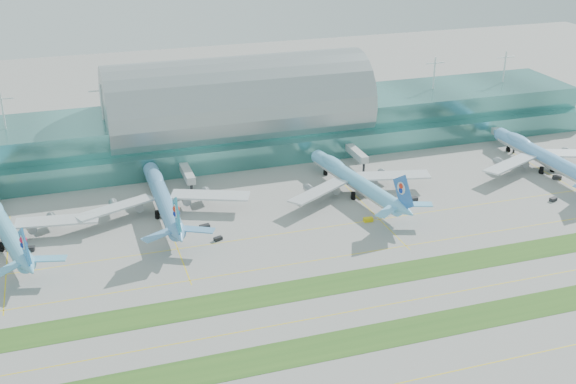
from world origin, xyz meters
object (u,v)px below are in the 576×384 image
object	(u,v)px
terminal	(239,120)
airliner_d	(542,155)
airliner_a	(5,228)
airliner_b	(162,197)
airliner_c	(354,179)

from	to	relation	value
terminal	airliner_d	xyz separation A→B (m)	(118.56, -64.56, -7.81)
airliner_a	airliner_b	distance (m)	56.22
airliner_a	airliner_b	bearing A→B (deg)	-5.20
airliner_b	terminal	bearing A→B (deg)	52.15
terminal	airliner_b	distance (m)	73.68
airliner_a	airliner_d	xyz separation A→B (m)	(218.72, 2.21, 0.30)
airliner_b	airliner_c	size ratio (longest dim) A/B	1.02
airliner_b	airliner_c	xyz separation A→B (m)	(75.43, -6.15, -0.10)
terminal	airliner_a	bearing A→B (deg)	-146.31
airliner_a	airliner_b	size ratio (longest dim) A/B	0.95
terminal	airliner_c	xyz separation A→B (m)	(30.81, -64.24, -7.97)
airliner_a	airliner_b	world-z (taller)	airliner_b
airliner_b	airliner_d	world-z (taller)	airliner_d
airliner_a	airliner_b	xyz separation A→B (m)	(55.54, 8.67, 0.25)
terminal	airliner_d	world-z (taller)	terminal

